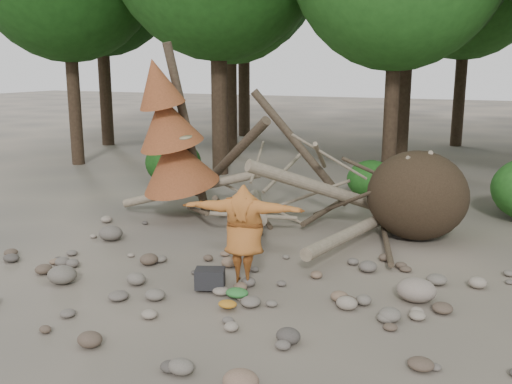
% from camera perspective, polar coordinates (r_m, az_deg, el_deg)
% --- Properties ---
extents(ground, '(120.00, 120.00, 0.00)m').
position_cam_1_polar(ground, '(10.08, -3.38, -9.52)').
color(ground, '#514C44').
rests_on(ground, ground).
extents(deadfall_pile, '(8.55, 5.24, 3.30)m').
position_cam_1_polar(deadfall_pile, '(13.03, 13.24, -0.33)').
color(deadfall_pile, '#332619').
rests_on(deadfall_pile, ground).
extents(dead_conifer, '(2.06, 2.16, 4.35)m').
position_cam_1_polar(dead_conifer, '(13.93, -8.53, 5.52)').
color(dead_conifer, '#4C3F30').
rests_on(dead_conifer, ground).
extents(bush_left, '(1.80, 1.80, 1.44)m').
position_cam_1_polar(bush_left, '(18.59, -8.27, 2.95)').
color(bush_left, '#184813').
rests_on(bush_left, ground).
extents(bush_mid, '(1.40, 1.40, 1.12)m').
position_cam_1_polar(bush_mid, '(16.77, 11.44, 1.23)').
color(bush_mid, '#215C1A').
rests_on(bush_mid, ground).
extents(frisbee_thrower, '(2.72, 1.23, 2.44)m').
position_cam_1_polar(frisbee_thrower, '(9.86, -1.23, -4.16)').
color(frisbee_thrower, '#A75D25').
rests_on(frisbee_thrower, ground).
extents(backpack, '(0.58, 0.49, 0.33)m').
position_cam_1_polar(backpack, '(9.90, -4.62, -8.92)').
color(backpack, black).
rests_on(backpack, ground).
extents(cloth_green, '(0.38, 0.32, 0.14)m').
position_cam_1_polar(cloth_green, '(9.55, -1.91, -10.32)').
color(cloth_green, '#2B6C2F').
rests_on(cloth_green, ground).
extents(cloth_orange, '(0.30, 0.25, 0.11)m').
position_cam_1_polar(cloth_orange, '(9.18, -2.86, -11.42)').
color(cloth_orange, '#A96B1D').
rests_on(cloth_orange, ground).
extents(boulder_front_left, '(0.53, 0.48, 0.32)m').
position_cam_1_polar(boulder_front_left, '(10.76, -18.82, -7.84)').
color(boulder_front_left, '#635C52').
rests_on(boulder_front_left, ground).
extents(boulder_front_right, '(0.45, 0.40, 0.27)m').
position_cam_1_polar(boulder_front_right, '(7.10, -1.53, -18.40)').
color(boulder_front_right, '#826551').
rests_on(boulder_front_right, ground).
extents(boulder_mid_right, '(0.64, 0.58, 0.39)m').
position_cam_1_polar(boulder_mid_right, '(9.81, 15.74, -9.41)').
color(boulder_mid_right, gray).
rests_on(boulder_mid_right, ground).
extents(boulder_mid_left, '(0.54, 0.49, 0.33)m').
position_cam_1_polar(boulder_mid_left, '(13.01, -14.33, -4.00)').
color(boulder_mid_left, '#5D574F').
rests_on(boulder_mid_left, ground).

